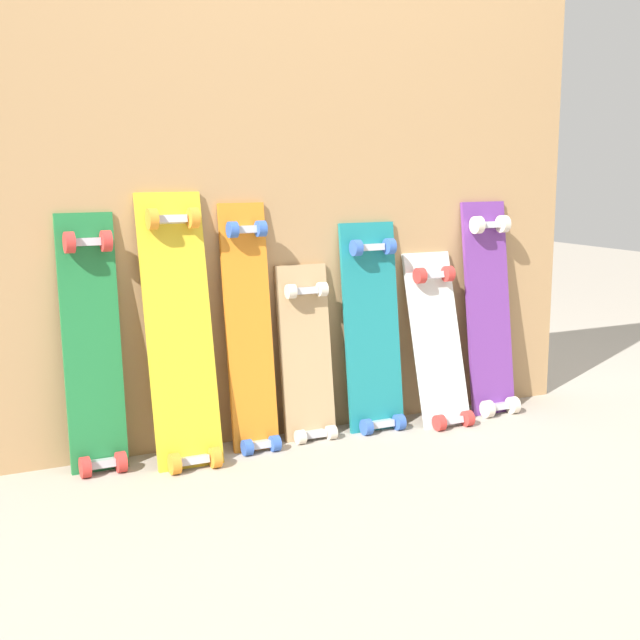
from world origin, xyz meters
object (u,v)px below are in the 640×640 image
at_px(skateboard_natural, 307,362).
at_px(skateboard_purple, 490,316).
at_px(skateboard_white, 439,348).
at_px(skateboard_green, 93,353).
at_px(skateboard_yellow, 181,340).
at_px(skateboard_orange, 250,338).
at_px(skateboard_teal, 373,336).

xyz_separation_m(skateboard_natural, skateboard_purple, (0.77, -0.02, 0.11)).
height_order(skateboard_natural, skateboard_white, skateboard_white).
xyz_separation_m(skateboard_green, skateboard_yellow, (0.27, -0.05, 0.03)).
bearing_deg(skateboard_green, skateboard_yellow, -10.74).
bearing_deg(skateboard_white, skateboard_natural, 174.48).
distance_m(skateboard_natural, skateboard_purple, 0.78).
bearing_deg(skateboard_orange, skateboard_purple, -0.09).
xyz_separation_m(skateboard_yellow, skateboard_purple, (1.24, 0.03, -0.03)).
distance_m(skateboard_green, skateboard_orange, 0.52).
height_order(skateboard_orange, skateboard_natural, skateboard_orange).
bearing_deg(skateboard_teal, skateboard_purple, -1.12).
bearing_deg(skateboard_teal, skateboard_yellow, -176.57).
distance_m(skateboard_yellow, skateboard_orange, 0.26).
bearing_deg(skateboard_white, skateboard_teal, 170.13).
relative_size(skateboard_green, skateboard_white, 1.24).
xyz_separation_m(skateboard_green, skateboard_purple, (1.51, -0.02, 0.00)).
bearing_deg(skateboard_yellow, skateboard_natural, 6.02).
distance_m(skateboard_yellow, skateboard_natural, 0.49).
bearing_deg(skateboard_yellow, skateboard_teal, 3.43).
relative_size(skateboard_teal, skateboard_white, 1.17).
xyz_separation_m(skateboard_yellow, skateboard_teal, (0.73, 0.04, -0.06)).
bearing_deg(skateboard_teal, skateboard_orange, -179.00).
relative_size(skateboard_yellow, skateboard_white, 1.33).
bearing_deg(skateboard_orange, skateboard_white, -2.80).
distance_m(skateboard_teal, skateboard_purple, 0.51).
relative_size(skateboard_yellow, skateboard_orange, 1.04).
bearing_deg(skateboard_teal, skateboard_natural, 178.77).
height_order(skateboard_teal, skateboard_purple, skateboard_purple).
relative_size(skateboard_yellow, skateboard_natural, 1.37).
bearing_deg(skateboard_orange, skateboard_green, 178.34).
height_order(skateboard_orange, skateboard_teal, skateboard_orange).
xyz_separation_m(skateboard_orange, skateboard_white, (0.74, -0.04, -0.10)).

